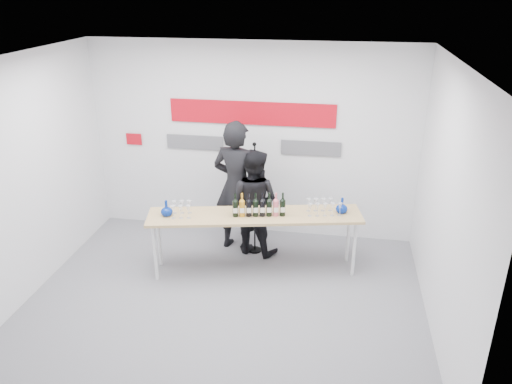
% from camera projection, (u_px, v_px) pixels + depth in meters
% --- Properties ---
extents(ground, '(5.00, 5.00, 0.00)m').
position_uv_depth(ground, '(225.00, 300.00, 6.39)').
color(ground, slate).
rests_on(ground, ground).
extents(back_wall, '(5.00, 0.04, 3.00)m').
position_uv_depth(back_wall, '(252.00, 142.00, 7.61)').
color(back_wall, silver).
rests_on(back_wall, ground).
extents(signage, '(3.38, 0.02, 0.79)m').
position_uv_depth(signage, '(248.00, 122.00, 7.47)').
color(signage, '#B70715').
rests_on(signage, back_wall).
extents(tasting_table, '(2.94, 1.15, 0.86)m').
position_uv_depth(tasting_table, '(255.00, 219.00, 6.74)').
color(tasting_table, tan).
rests_on(tasting_table, ground).
extents(wine_bottles, '(0.71, 0.22, 0.33)m').
position_uv_depth(wine_bottles, '(259.00, 205.00, 6.61)').
color(wine_bottles, black).
rests_on(wine_bottles, tasting_table).
extents(decanter_left, '(0.16, 0.16, 0.21)m').
position_uv_depth(decanter_left, '(166.00, 208.00, 6.65)').
color(decanter_left, navy).
rests_on(decanter_left, tasting_table).
extents(decanter_right, '(0.16, 0.16, 0.21)m').
position_uv_depth(decanter_right, '(342.00, 205.00, 6.73)').
color(decanter_right, navy).
rests_on(decanter_right, tasting_table).
extents(glasses_left, '(0.29, 0.26, 0.18)m').
position_uv_depth(glasses_left, '(181.00, 209.00, 6.64)').
color(glasses_left, silver).
rests_on(glasses_left, tasting_table).
extents(glasses_right, '(0.49, 0.28, 0.18)m').
position_uv_depth(glasses_right, '(322.00, 207.00, 6.70)').
color(glasses_right, silver).
rests_on(glasses_right, tasting_table).
extents(presenter_left, '(0.83, 0.65, 1.99)m').
position_uv_depth(presenter_left, '(236.00, 187.00, 7.25)').
color(presenter_left, black).
rests_on(presenter_left, ground).
extents(presenter_right, '(0.91, 0.78, 1.60)m').
position_uv_depth(presenter_right, '(253.00, 202.00, 7.26)').
color(presenter_right, black).
rests_on(presenter_right, ground).
extents(mic_stand, '(0.20, 0.20, 1.72)m').
position_uv_depth(mic_stand, '(255.00, 220.00, 7.34)').
color(mic_stand, black).
rests_on(mic_stand, ground).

